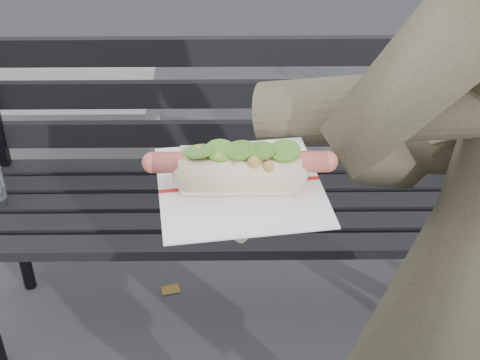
{
  "coord_description": "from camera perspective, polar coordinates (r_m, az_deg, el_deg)",
  "views": [
    {
      "loc": [
        0.01,
        -0.65,
        1.58
      ],
      "look_at": [
        0.02,
        -0.01,
        1.14
      ],
      "focal_mm": 50.0,
      "sensor_mm": 36.0,
      "label": 1
    }
  ],
  "objects": [
    {
      "name": "park_bench",
      "position": [
        1.88,
        -1.61,
        0.59
      ],
      "size": [
        1.5,
        0.44,
        0.88
      ],
      "color": "black",
      "rests_on": "ground"
    },
    {
      "name": "concrete_block",
      "position": [
        2.85,
        -19.39,
        3.7
      ],
      "size": [
        1.2,
        0.4,
        0.4
      ],
      "primitive_type": "cube",
      "color": "slate",
      "rests_on": "ground"
    },
    {
      "name": "held_hotdog",
      "position": [
        0.85,
        13.6,
        4.77
      ],
      "size": [
        0.64,
        0.32,
        0.2
      ],
      "color": "#41392B"
    }
  ]
}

